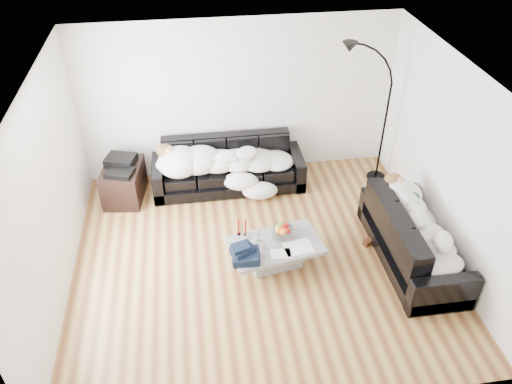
{
  "coord_description": "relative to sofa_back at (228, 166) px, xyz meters",
  "views": [
    {
      "loc": [
        -0.76,
        -4.94,
        4.81
      ],
      "look_at": [
        0.0,
        0.3,
        0.9
      ],
      "focal_mm": 35.0,
      "sensor_mm": 36.0,
      "label": 1
    }
  ],
  "objects": [
    {
      "name": "sleeper_right",
      "position": [
        2.28,
        -2.06,
        0.24
      ],
      "size": [
        0.73,
        1.72,
        0.42
      ],
      "primitive_type": null,
      "rotation": [
        0.0,
        0.0,
        1.57
      ],
      "color": "silver",
      "rests_on": "sofa_right"
    },
    {
      "name": "navy_jacket",
      "position": [
        -0.02,
        -2.12,
        0.13
      ],
      "size": [
        0.42,
        0.37,
        0.18
      ],
      "primitive_type": null,
      "rotation": [
        0.0,
        0.0,
        0.21
      ],
      "color": "black",
      "rests_on": "coffee_table"
    },
    {
      "name": "fruit_bowl",
      "position": [
        0.57,
        -1.74,
        0.05
      ],
      "size": [
        0.36,
        0.36,
        0.18
      ],
      "primitive_type": "cylinder",
      "rotation": [
        0.0,
        0.0,
        -0.27
      ],
      "color": "white",
      "rests_on": "coffee_table"
    },
    {
      "name": "wine_glass_c",
      "position": [
        0.27,
        -1.95,
        0.04
      ],
      "size": [
        0.08,
        0.08,
        0.17
      ],
      "primitive_type": "cylinder",
      "rotation": [
        0.0,
        0.0,
        0.07
      ],
      "color": "white",
      "rests_on": "coffee_table"
    },
    {
      "name": "candle_left",
      "position": [
        -0.02,
        -1.64,
        0.09
      ],
      "size": [
        0.06,
        0.06,
        0.26
      ],
      "primitive_type": "cylinder",
      "rotation": [
        0.0,
        0.0,
        -0.3
      ],
      "color": "maroon",
      "rests_on": "coffee_table"
    },
    {
      "name": "sofa_back",
      "position": [
        0.0,
        0.0,
        0.0
      ],
      "size": [
        2.41,
        0.83,
        0.79
      ],
      "primitive_type": "cube",
      "color": "black",
      "rests_on": "ground"
    },
    {
      "name": "wine_glass_b",
      "position": [
        0.09,
        -1.85,
        0.05
      ],
      "size": [
        0.08,
        0.08,
        0.19
      ],
      "primitive_type": "cylinder",
      "rotation": [
        0.0,
        0.0,
        0.06
      ],
      "color": "white",
      "rests_on": "coffee_table"
    },
    {
      "name": "av_cabinet",
      "position": [
        -1.66,
        -0.07,
        -0.11
      ],
      "size": [
        0.67,
        0.89,
        0.56
      ],
      "primitive_type": "cube",
      "rotation": [
        0.0,
        0.0,
        -0.13
      ],
      "color": "black",
      "rests_on": "ground"
    },
    {
      "name": "teal_cushion",
      "position": [
        2.22,
        -1.44,
        0.33
      ],
      "size": [
        0.42,
        0.38,
        0.2
      ],
      "primitive_type": "ellipsoid",
      "rotation": [
        0.0,
        0.0,
        0.24
      ],
      "color": "#0B4F32",
      "rests_on": "sofa_right"
    },
    {
      "name": "sleeper_back",
      "position": [
        0.0,
        -0.05,
        0.23
      ],
      "size": [
        2.04,
        0.7,
        0.41
      ],
      "primitive_type": null,
      "color": "silver",
      "rests_on": "sofa_back"
    },
    {
      "name": "coffee_table",
      "position": [
        0.43,
        -1.9,
        -0.22
      ],
      "size": [
        1.32,
        0.91,
        0.35
      ],
      "primitive_type": "cube",
      "rotation": [
        0.0,
        0.0,
        0.18
      ],
      "color": "#939699",
      "rests_on": "ground"
    },
    {
      "name": "floor_lamp",
      "position": [
        2.49,
        -0.11,
        0.65
      ],
      "size": [
        0.81,
        0.49,
        2.09
      ],
      "primitive_type": null,
      "rotation": [
        0.0,
        0.0,
        -0.27
      ],
      "color": "black",
      "rests_on": "ground"
    },
    {
      "name": "stereo",
      "position": [
        -1.66,
        -0.07,
        0.23
      ],
      "size": [
        0.52,
        0.46,
        0.13
      ],
      "primitive_type": "cube",
      "rotation": [
        0.0,
        0.0,
        -0.31
      ],
      "color": "black",
      "rests_on": "av_cabinet"
    },
    {
      "name": "ceiling",
      "position": [
        0.24,
        -1.75,
        2.21
      ],
      "size": [
        5.0,
        5.0,
        0.0
      ],
      "primitive_type": "plane",
      "color": "white",
      "rests_on": "ground"
    },
    {
      "name": "wall_right",
      "position": [
        2.74,
        -1.75,
        0.91
      ],
      "size": [
        0.02,
        4.5,
        2.6
      ],
      "primitive_type": "cube",
      "color": "silver",
      "rests_on": "ground"
    },
    {
      "name": "wall_left",
      "position": [
        -2.26,
        -1.75,
        0.91
      ],
      "size": [
        0.02,
        4.5,
        2.6
      ],
      "primitive_type": "cube",
      "color": "silver",
      "rests_on": "ground"
    },
    {
      "name": "newspaper_a",
      "position": [
        0.72,
        -2.01,
        -0.03
      ],
      "size": [
        0.41,
        0.33,
        0.01
      ],
      "primitive_type": "cube",
      "rotation": [
        0.0,
        0.0,
        0.13
      ],
      "color": "silver",
      "rests_on": "coffee_table"
    },
    {
      "name": "shoes",
      "position": [
        1.93,
        -1.62,
        -0.35
      ],
      "size": [
        0.46,
        0.38,
        0.09
      ],
      "primitive_type": null,
      "rotation": [
        0.0,
        0.0,
        0.26
      ],
      "color": "#472311",
      "rests_on": "ground"
    },
    {
      "name": "wall_back",
      "position": [
        0.24,
        0.5,
        0.91
      ],
      "size": [
        5.0,
        0.02,
        2.6
      ],
      "primitive_type": "cube",
      "color": "silver",
      "rests_on": "ground"
    },
    {
      "name": "sofa_right",
      "position": [
        2.28,
        -2.06,
        0.01
      ],
      "size": [
        0.86,
        2.0,
        0.81
      ],
      "primitive_type": "cube",
      "rotation": [
        0.0,
        0.0,
        1.57
      ],
      "color": "black",
      "rests_on": "ground"
    },
    {
      "name": "wine_glass_a",
      "position": [
        0.22,
        -1.8,
        0.05
      ],
      "size": [
        0.1,
        0.1,
        0.18
      ],
      "primitive_type": "cylinder",
      "rotation": [
        0.0,
        0.0,
        -0.34
      ],
      "color": "white",
      "rests_on": "coffee_table"
    },
    {
      "name": "newspaper_b",
      "position": [
        0.47,
        -2.09,
        -0.03
      ],
      "size": [
        0.27,
        0.2,
        0.01
      ],
      "primitive_type": "cube",
      "rotation": [
        0.0,
        0.0,
        -0.04
      ],
      "color": "silver",
      "rests_on": "coffee_table"
    },
    {
      "name": "ground",
      "position": [
        0.24,
        -1.75,
        -0.39
      ],
      "size": [
        5.0,
        5.0,
        0.0
      ],
      "primitive_type": "plane",
      "color": "brown",
      "rests_on": "ground"
    },
    {
      "name": "candle_right",
      "position": [
        0.07,
        -1.67,
        0.09
      ],
      "size": [
        0.06,
        0.06,
        0.27
      ],
      "primitive_type": "cylinder",
      "rotation": [
        0.0,
        0.0,
        -0.24
      ],
      "color": "maroon",
      "rests_on": "coffee_table"
    }
  ]
}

